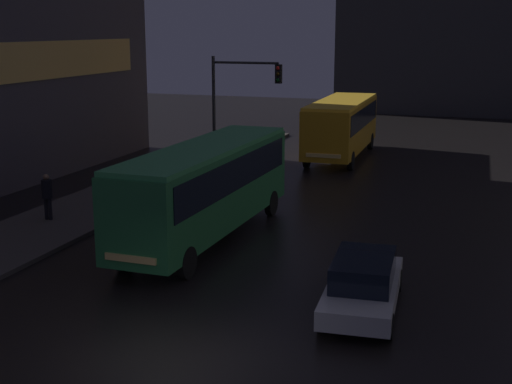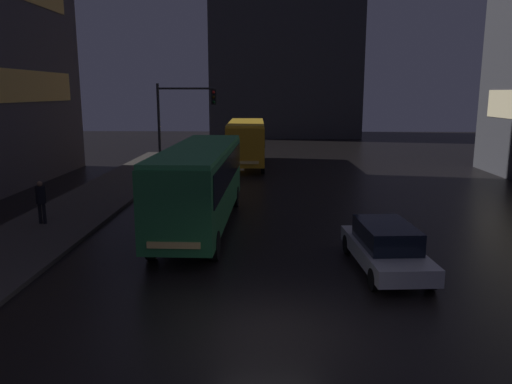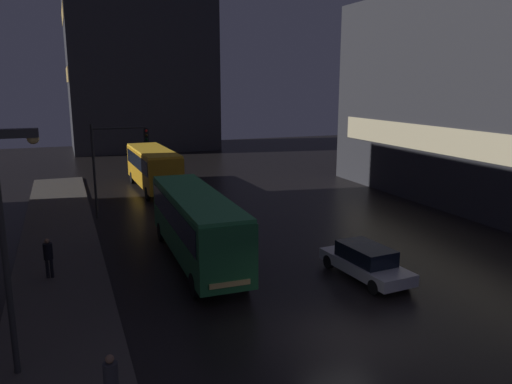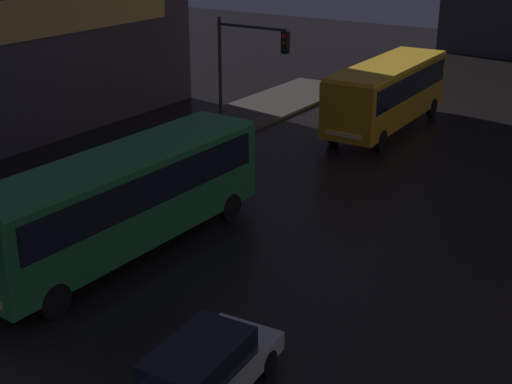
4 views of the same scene
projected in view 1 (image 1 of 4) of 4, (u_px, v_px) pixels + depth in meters
name	position (u px, v px, depth m)	size (l,w,h in m)	color
ground_plane	(167.00, 360.00, 16.16)	(120.00, 120.00, 0.00)	black
sidewalk_left	(72.00, 216.00, 28.19)	(4.00, 48.00, 0.15)	#47423D
bus_near	(206.00, 182.00, 24.91)	(2.59, 10.81, 3.38)	#236B38
bus_far	(342.00, 122.00, 40.78)	(2.88, 9.89, 3.33)	orange
car_taxi	(363.00, 283.00, 18.87)	(2.14, 4.84, 1.48)	#B7B7BC
pedestrian_near	(47.00, 192.00, 27.18)	(0.55, 0.55, 1.79)	black
traffic_light_main	(237.00, 96.00, 34.82)	(3.58, 0.35, 6.00)	#2D2D2D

